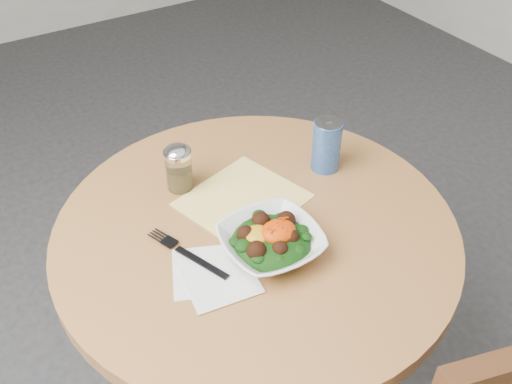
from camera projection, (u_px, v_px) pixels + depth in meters
table at (256, 283)px, 1.40m from camera, size 0.90×0.90×0.75m
cloth_napkin at (243, 200)px, 1.33m from camera, size 0.31×0.29×0.00m
paper_napkins at (213, 275)px, 1.15m from camera, size 0.18×0.20×0.00m
salad_bowl at (271, 241)px, 1.19m from camera, size 0.21×0.21×0.08m
fork at (185, 252)px, 1.19m from camera, size 0.09×0.21×0.00m
spice_shaker at (179, 168)px, 1.33m from camera, size 0.07×0.07×0.12m
beverage_can at (327, 145)px, 1.39m from camera, size 0.07×0.07×0.14m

